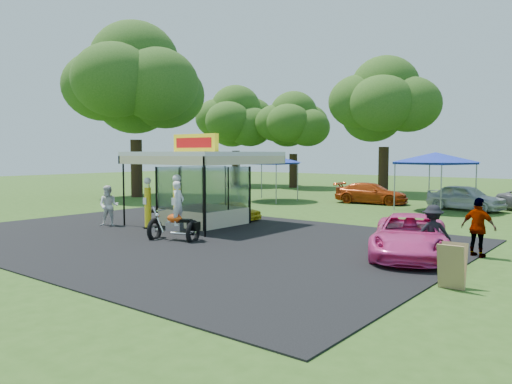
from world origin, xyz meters
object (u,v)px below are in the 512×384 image
spectator_west (109,206)px  spectator_east_a (433,233)px  gas_pump_left (148,204)px  gas_pump_right (177,205)px  tent_east (435,158)px  a_frame_sign (452,266)px  motorcycle (177,217)px  bg_car_b (371,193)px  pink_sedan (410,236)px  tent_west (268,159)px  gas_station_kiosk (204,187)px  bg_car_c (466,197)px  spectator_east_b (479,228)px  kiosk_car (235,210)px

spectator_west → spectator_east_a: 14.13m
gas_pump_left → spectator_east_a: bearing=5.8°
gas_pump_right → tent_east: 15.94m
a_frame_sign → motorcycle: bearing=174.1°
spectator_west → bg_car_b: (4.82, 16.91, -0.24)m
pink_sedan → bg_car_b: size_ratio=1.03×
bg_car_b → tent_west: 7.34m
a_frame_sign → spectator_west: 15.53m
gas_station_kiosk → tent_west: 12.20m
gas_station_kiosk → motorcycle: 4.43m
motorcycle → bg_car_c: size_ratio=0.53×
a_frame_sign → tent_west: size_ratio=0.24×
spectator_east_b → spectator_west: bearing=23.9°
gas_station_kiosk → tent_east: 13.95m
pink_sedan → bg_car_c: (-2.42, 14.84, 0.07)m
bg_car_b → tent_east: bearing=-116.1°
spectator_east_b → bg_car_c: spectator_east_b is taller
gas_pump_right → pink_sedan: gas_pump_right is taller
gas_pump_left → bg_car_c: gas_pump_left is taller
kiosk_car → spectator_east_b: size_ratio=1.47×
gas_station_kiosk → spectator_east_a: bearing=-6.5°
gas_pump_right → spectator_west: (-4.01, -0.47, -0.25)m
spectator_east_b → bg_car_b: 17.08m
gas_station_kiosk → motorcycle: size_ratio=2.29×
kiosk_car → motorcycle: bearing=-159.5°
bg_car_c → tent_west: 12.90m
a_frame_sign → tent_east: tent_east is taller
motorcycle → gas_pump_left: bearing=140.9°
a_frame_sign → kiosk_car: size_ratio=0.40×
motorcycle → bg_car_c: motorcycle is taller
spectator_east_b → gas_pump_right: bearing=25.8°
gas_station_kiosk → bg_car_b: 14.06m
motorcycle → spectator_east_b: size_ratio=1.23×
kiosk_car → gas_pump_right: bearing=-168.5°
spectator_west → bg_car_b: 17.59m
spectator_east_b → bg_car_b: spectator_east_b is taller
spectator_west → bg_car_c: spectator_west is taller
kiosk_car → tent_east: size_ratio=0.58×
gas_pump_left → gas_pump_right: bearing=-2.7°
pink_sedan → spectator_west: size_ratio=2.63×
spectator_east_b → bg_car_b: (-10.16, 13.73, -0.27)m
a_frame_sign → spectator_west: bearing=172.2°
a_frame_sign → kiosk_car: a_frame_sign is taller
gas_pump_left → gas_pump_right: gas_pump_right is taller
gas_pump_left → spectator_east_b: bearing=11.5°
gas_station_kiosk → gas_pump_right: 2.79m
gas_pump_right → kiosk_car: gas_pump_right is taller
gas_station_kiosk → spectator_west: gas_station_kiosk is taller
spectator_east_a → spectator_east_b: 1.72m
gas_station_kiosk → tent_west: size_ratio=1.17×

